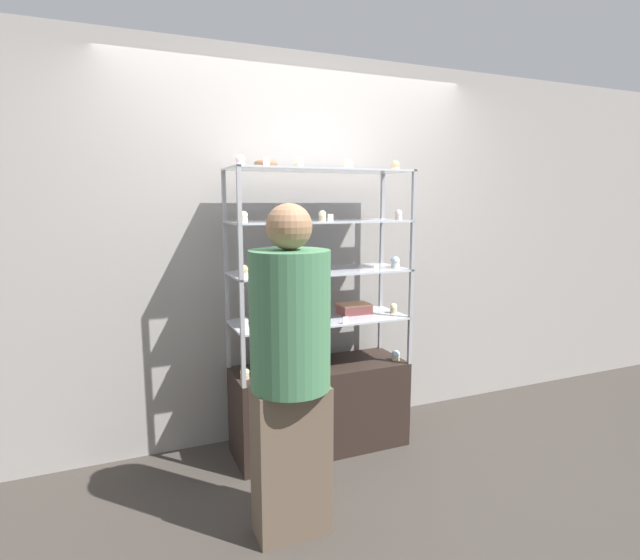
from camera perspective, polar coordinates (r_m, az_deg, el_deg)
ground_plane at (r=3.52m, az=0.00°, el=-18.53°), size 20.00×20.00×0.00m
back_wall at (r=3.47m, az=-2.26°, el=3.55°), size 8.00×0.05×2.60m
display_base at (r=3.40m, az=0.00°, el=-14.27°), size 1.14×0.41×0.57m
display_riser_lower at (r=3.22m, az=0.00°, el=-4.82°), size 1.14×0.41×0.31m
display_riser_middle at (r=3.16m, az=0.00°, el=0.71°), size 1.14×0.41×0.31m
display_riser_upper at (r=3.13m, az=0.00°, el=6.40°), size 1.14×0.41×0.31m
display_riser_top at (r=3.13m, az=0.00°, el=12.13°), size 1.14×0.41×0.31m
layer_cake_centerpiece at (r=3.24m, az=-1.84°, el=-9.04°), size 0.22×0.22×0.11m
sheet_cake_frosted at (r=3.35m, az=3.92°, el=-3.28°), size 0.21×0.15×0.07m
cupcake_0 at (r=3.09m, az=-8.59°, el=-10.51°), size 0.06×0.06×0.07m
cupcake_1 at (r=3.43m, az=8.65°, el=-8.52°), size 0.06×0.06×0.07m
price_tag_0 at (r=3.03m, az=-3.71°, el=-11.02°), size 0.04×0.00×0.04m
cupcake_2 at (r=3.01m, az=-8.63°, el=-4.82°), size 0.05×0.05×0.07m
cupcake_3 at (r=3.08m, az=-3.95°, el=-4.40°), size 0.05×0.05×0.07m
cupcake_4 at (r=3.15m, az=0.13°, el=-4.07°), size 0.05×0.05×0.07m
cupcake_5 at (r=3.40m, az=8.39°, el=-3.20°), size 0.05×0.05×0.07m
price_tag_1 at (r=3.08m, az=2.93°, el=-4.60°), size 0.04×0.00×0.04m
cupcake_6 at (r=2.90m, az=-8.73°, el=1.00°), size 0.06×0.06×0.07m
cupcake_7 at (r=3.10m, az=0.30°, el=1.60°), size 0.06×0.06×0.07m
cupcake_8 at (r=3.34m, az=8.60°, el=2.04°), size 0.06×0.06×0.07m
price_tag_2 at (r=3.12m, az=6.46°, el=1.38°), size 0.04×0.00×0.04m
cupcake_9 at (r=2.88m, az=-8.72°, el=7.16°), size 0.05×0.05×0.06m
cupcake_10 at (r=3.07m, az=0.27°, el=7.36°), size 0.05×0.05×0.06m
cupcake_11 at (r=3.29m, az=8.96°, el=7.36°), size 0.05×0.05×0.06m
price_tag_3 at (r=2.95m, az=1.21°, el=7.12°), size 0.04×0.00×0.04m
cupcake_12 at (r=2.91m, az=-9.09°, el=13.32°), size 0.05×0.05×0.06m
cupcake_13 at (r=3.00m, az=-2.45°, el=13.28°), size 0.05×0.05×0.06m
cupcake_14 at (r=3.17m, az=3.27°, el=13.04°), size 0.05×0.05×0.06m
cupcake_15 at (r=3.33m, az=8.60°, el=12.76°), size 0.05×0.05×0.06m
price_tag_4 at (r=2.83m, az=-6.12°, el=13.35°), size 0.04×0.00×0.04m
donut_glazed at (r=3.03m, az=-6.22°, el=13.02°), size 0.14×0.14×0.04m
customer_figure at (r=2.39m, az=-3.40°, el=-9.60°), size 0.38×0.38×1.62m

